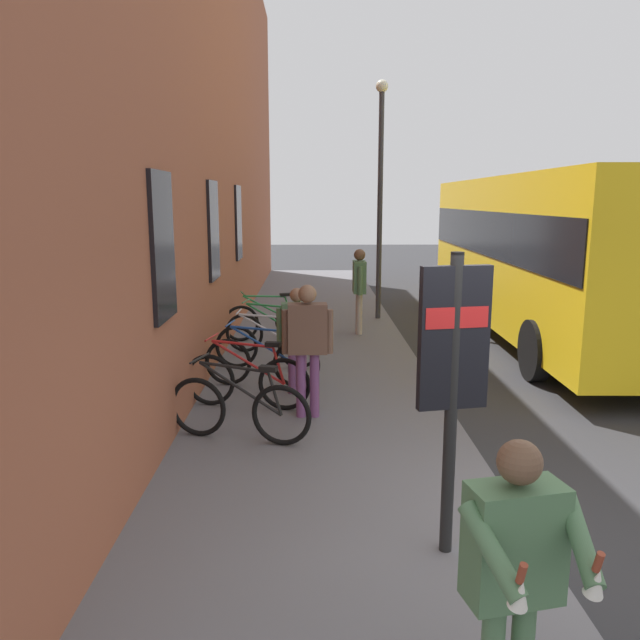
% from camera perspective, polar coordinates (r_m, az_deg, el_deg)
% --- Properties ---
extents(ground, '(60.00, 60.00, 0.00)m').
position_cam_1_polar(ground, '(11.47, 13.80, -3.95)').
color(ground, '#2D2D30').
extents(sidewalk_pavement, '(24.00, 3.50, 0.12)m').
position_cam_1_polar(sidewalk_pavement, '(13.03, -0.20, -1.57)').
color(sidewalk_pavement, slate).
rests_on(sidewalk_pavement, ground).
extents(station_facade, '(22.00, 0.65, 9.51)m').
position_cam_1_polar(station_facade, '(13.97, -9.15, 18.50)').
color(station_facade, '#9E563D').
rests_on(station_facade, ground).
extents(bicycle_end_of_row, '(0.65, 1.71, 0.97)m').
position_cam_1_polar(bicycle_end_of_row, '(7.34, -7.42, -8.08)').
color(bicycle_end_of_row, black).
rests_on(bicycle_end_of_row, sidewalk_pavement).
extents(bicycle_nearest_sign, '(0.54, 1.75, 0.97)m').
position_cam_1_polar(bicycle_nearest_sign, '(8.45, -6.70, -5.48)').
color(bicycle_nearest_sign, black).
rests_on(bicycle_nearest_sign, sidewalk_pavement).
extents(bicycle_beside_lamp, '(0.48, 1.76, 0.97)m').
position_cam_1_polar(bicycle_beside_lamp, '(9.38, -5.30, -3.79)').
color(bicycle_beside_lamp, black).
rests_on(bicycle_beside_lamp, sidewalk_pavement).
extents(bicycle_far_end, '(0.48, 1.77, 0.97)m').
position_cam_1_polar(bicycle_far_end, '(10.38, -4.76, -2.33)').
color(bicycle_far_end, black).
rests_on(bicycle_far_end, sidewalk_pavement).
extents(bicycle_mid_rack, '(0.52, 1.75, 0.97)m').
position_cam_1_polar(bicycle_mid_rack, '(11.38, -4.39, -1.14)').
color(bicycle_mid_rack, black).
rests_on(bicycle_mid_rack, sidewalk_pavement).
extents(bicycle_leaning_wall, '(0.63, 1.72, 0.97)m').
position_cam_1_polar(bicycle_leaning_wall, '(12.50, -4.85, -0.05)').
color(bicycle_leaning_wall, black).
rests_on(bicycle_leaning_wall, sidewalk_pavement).
extents(transit_info_sign, '(0.18, 0.56, 2.40)m').
position_cam_1_polar(transit_info_sign, '(4.82, 12.13, -3.40)').
color(transit_info_sign, black).
rests_on(transit_info_sign, sidewalk_pavement).
extents(city_bus, '(10.55, 2.81, 3.35)m').
position_cam_1_polar(city_bus, '(13.95, 19.82, 6.33)').
color(city_bus, yellow).
rests_on(city_bus, ground).
extents(pedestrian_crossing_street, '(0.26, 0.59, 1.55)m').
position_cam_1_polar(pedestrian_crossing_street, '(8.90, -2.11, -0.89)').
color(pedestrian_crossing_street, '#723F72').
rests_on(pedestrian_crossing_street, sidewalk_pavement).
extents(pedestrian_near_bus, '(0.67, 0.26, 1.78)m').
position_cam_1_polar(pedestrian_near_bus, '(12.92, 3.63, 3.46)').
color(pedestrian_near_bus, '#B2A599').
rests_on(pedestrian_near_bus, sidewalk_pavement).
extents(pedestrian_by_facade, '(0.26, 0.66, 1.73)m').
position_cam_1_polar(pedestrian_by_facade, '(7.89, -1.15, -1.59)').
color(pedestrian_by_facade, '#723F72').
rests_on(pedestrian_by_facade, sidewalk_pavement).
extents(tourist_with_hotdogs, '(0.64, 0.63, 1.65)m').
position_cam_1_polar(tourist_with_hotdogs, '(3.42, 17.51, -20.52)').
color(tourist_with_hotdogs, '#4C724C').
rests_on(tourist_with_hotdogs, sidewalk_pavement).
extents(street_lamp, '(0.28, 0.28, 5.40)m').
position_cam_1_polar(street_lamp, '(14.61, 5.56, 12.55)').
color(street_lamp, '#333338').
rests_on(street_lamp, sidewalk_pavement).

